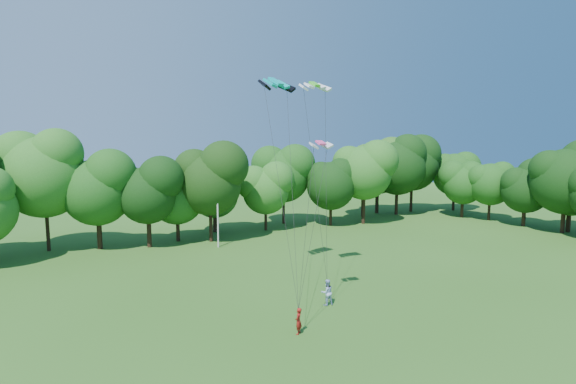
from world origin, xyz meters
TOP-DOWN VIEW (x-y plane):
  - utility_pole at (4.20, 30.84)m, footprint 1.33×0.64m
  - kite_flyer_left at (0.07, 7.77)m, footprint 0.72×0.70m
  - kite_flyer_right at (4.40, 10.75)m, footprint 1.03×0.86m
  - kite_teal at (4.17, 17.76)m, footprint 3.34×2.03m
  - kite_green at (6.04, 14.93)m, footprint 2.51×1.25m
  - kite_pink at (3.35, 10.21)m, footprint 1.64×0.96m
  - tree_back_center at (4.53, 33.82)m, footprint 7.93×7.93m
  - tree_back_east at (34.39, 38.65)m, footprint 8.89×8.89m
  - tree_flank_east at (45.60, 15.24)m, footprint 8.02×8.02m

SIDE VIEW (x-z plane):
  - kite_flyer_left at x=0.07m, z-range 0.00..1.66m
  - kite_flyer_right at x=4.40m, z-range 0.00..1.91m
  - utility_pole at x=4.20m, z-range 0.13..7.22m
  - tree_back_center at x=4.53m, z-range 1.43..12.96m
  - tree_flank_east at x=45.60m, z-range 1.45..13.12m
  - tree_back_east at x=34.39m, z-range 1.61..14.54m
  - kite_pink at x=3.35m, z-range 11.56..11.89m
  - kite_green at x=6.04m, z-range 15.93..16.47m
  - kite_teal at x=4.17m, z-range 16.17..16.97m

